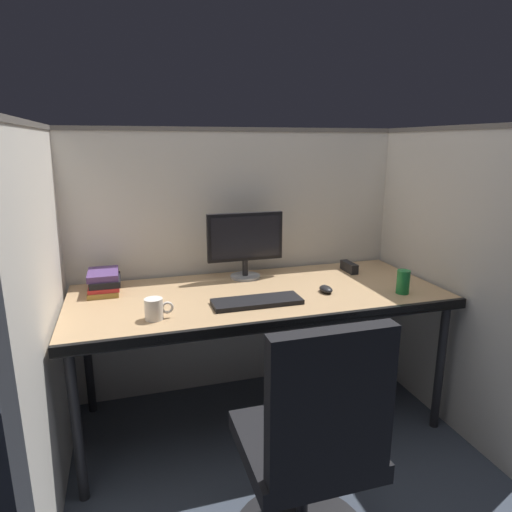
# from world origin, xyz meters

# --- Properties ---
(ground_plane) EXTENTS (8.00, 8.00, 0.00)m
(ground_plane) POSITION_xyz_m (0.00, 0.00, 0.00)
(ground_plane) COLOR #383F4C
(cubicle_partition_rear) EXTENTS (2.21, 0.06, 1.57)m
(cubicle_partition_rear) POSITION_xyz_m (0.00, 0.74, 0.79)
(cubicle_partition_rear) COLOR beige
(cubicle_partition_rear) RESTS_ON ground
(cubicle_partition_left) EXTENTS (0.06, 1.41, 1.57)m
(cubicle_partition_left) POSITION_xyz_m (-0.99, 0.20, 0.79)
(cubicle_partition_left) COLOR beige
(cubicle_partition_left) RESTS_ON ground
(cubicle_partition_right) EXTENTS (0.06, 1.41, 1.57)m
(cubicle_partition_right) POSITION_xyz_m (0.99, 0.20, 0.79)
(cubicle_partition_right) COLOR beige
(cubicle_partition_right) RESTS_ON ground
(desk) EXTENTS (1.90, 0.80, 0.74)m
(desk) POSITION_xyz_m (0.00, 0.29, 0.69)
(desk) COLOR tan
(desk) RESTS_ON ground
(office_chair) EXTENTS (0.52, 0.52, 0.97)m
(office_chair) POSITION_xyz_m (-0.09, -0.59, 0.36)
(office_chair) COLOR black
(office_chair) RESTS_ON ground
(monitor_center) EXTENTS (0.43, 0.17, 0.37)m
(monitor_center) POSITION_xyz_m (0.00, 0.56, 0.96)
(monitor_center) COLOR gray
(monitor_center) RESTS_ON desk
(keyboard_main) EXTENTS (0.43, 0.15, 0.02)m
(keyboard_main) POSITION_xyz_m (-0.06, 0.14, 0.75)
(keyboard_main) COLOR black
(keyboard_main) RESTS_ON desk
(computer_mouse) EXTENTS (0.06, 0.10, 0.04)m
(computer_mouse) POSITION_xyz_m (0.33, 0.20, 0.76)
(computer_mouse) COLOR black
(computer_mouse) RESTS_ON desk
(red_stapler) EXTENTS (0.04, 0.15, 0.06)m
(red_stapler) POSITION_xyz_m (0.63, 0.51, 0.77)
(red_stapler) COLOR black
(red_stapler) RESTS_ON desk
(coffee_mug) EXTENTS (0.13, 0.08, 0.09)m
(coffee_mug) POSITION_xyz_m (-0.54, 0.08, 0.79)
(coffee_mug) COLOR silver
(coffee_mug) RESTS_ON desk
(book_stack) EXTENTS (0.16, 0.23, 0.11)m
(book_stack) POSITION_xyz_m (-0.76, 0.52, 0.80)
(book_stack) COLOR olive
(book_stack) RESTS_ON desk
(soda_can) EXTENTS (0.07, 0.07, 0.12)m
(soda_can) POSITION_xyz_m (0.70, 0.07, 0.80)
(soda_can) COLOR #197233
(soda_can) RESTS_ON desk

